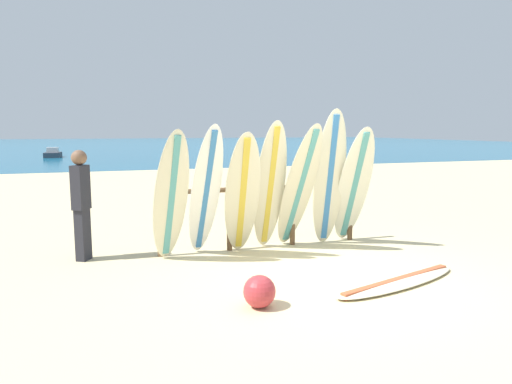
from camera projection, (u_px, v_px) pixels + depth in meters
ground_plane at (336, 281)px, 6.19m from camera, size 120.00×120.00×0.00m
ocean_water at (120, 145)px, 60.52m from camera, size 120.00×80.00×0.01m
surfboard_rack at (262, 204)px, 7.84m from camera, size 3.54×0.09×1.17m
surfboard_leaning_far_left at (171, 197)px, 6.88m from camera, size 0.67×0.86×2.03m
surfboard_leaning_left at (206, 192)px, 7.12m from camera, size 0.57×1.08×2.11m
surfboard_leaning_center_left at (242, 195)px, 7.24m from camera, size 0.64×0.94×1.99m
surfboard_leaning_center at (270, 187)px, 7.57m from camera, size 0.54×0.81×2.16m
surfboard_leaning_center_right at (299, 187)px, 7.63m from camera, size 0.69×1.14×2.12m
surfboard_leaning_right at (329, 179)px, 7.85m from camera, size 0.63×0.71×2.35m
surfboard_leaning_far_right at (354, 186)px, 7.96m from camera, size 0.71×1.11×2.07m
surfboard_lying_on_sand at (398, 281)px, 6.07m from camera, size 2.27×1.11×0.08m
beachgoer_standing at (81, 200)px, 7.05m from camera, size 0.29×0.32×1.70m
small_boat_offshore at (53, 154)px, 33.12m from camera, size 1.12×2.04×0.71m
beach_ball at (259, 291)px, 5.25m from camera, size 0.37×0.37×0.37m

